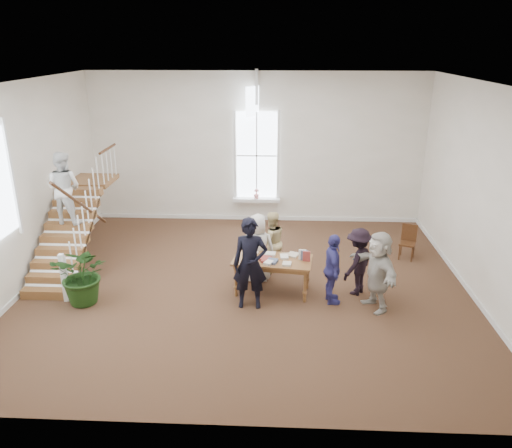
# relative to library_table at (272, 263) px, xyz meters

# --- Properties ---
(ground) EXTENTS (10.00, 10.00, 0.00)m
(ground) POSITION_rel_library_table_xyz_m (-0.57, 0.33, -0.72)
(ground) COLOR #442A1A
(ground) RESTS_ON ground
(room_shell) EXTENTS (10.49, 10.00, 10.00)m
(room_shell) POSITION_rel_library_table_xyz_m (-0.57, 4.72, -0.32)
(room_shell) COLOR beige
(room_shell) RESTS_ON ground
(staircase) EXTENTS (1.10, 4.10, 2.92)m
(staircase) POSITION_rel_library_table_xyz_m (-4.91, 1.07, 0.90)
(staircase) COLOR brown
(staircase) RESTS_ON ground
(library_table) EXTENTS (1.81, 1.07, 0.86)m
(library_table) POSITION_rel_library_table_xyz_m (0.00, 0.00, 0.00)
(library_table) COLOR brown
(library_table) RESTS_ON ground
(police_officer) EXTENTS (0.72, 0.48, 1.96)m
(police_officer) POSITION_rel_library_table_xyz_m (-0.45, -0.65, 0.26)
(police_officer) COLOR black
(police_officer) RESTS_ON ground
(elderly_woman) EXTENTS (0.79, 0.52, 1.62)m
(elderly_woman) POSITION_rel_library_table_xyz_m (-0.35, 0.60, 0.09)
(elderly_woman) COLOR beige
(elderly_woman) RESTS_ON ground
(person_yellow) EXTENTS (0.91, 0.82, 1.52)m
(person_yellow) POSITION_rel_library_table_xyz_m (-0.05, 1.10, 0.04)
(person_yellow) COLOR #D6C186
(person_yellow) RESTS_ON ground
(woman_cluster_a) EXTENTS (0.45, 0.94, 1.55)m
(woman_cluster_a) POSITION_rel_library_table_xyz_m (1.27, -0.40, 0.06)
(woman_cluster_a) COLOR navy
(woman_cluster_a) RESTS_ON ground
(woman_cluster_b) EXTENTS (1.04, 1.13, 1.53)m
(woman_cluster_b) POSITION_rel_library_table_xyz_m (1.87, 0.05, 0.05)
(woman_cluster_b) COLOR black
(woman_cluster_b) RESTS_ON ground
(woman_cluster_c) EXTENTS (1.06, 1.66, 1.71)m
(woman_cluster_c) POSITION_rel_library_table_xyz_m (2.17, -0.60, 0.14)
(woman_cluster_c) COLOR #B8B2A6
(woman_cluster_c) RESTS_ON ground
(floor_plant) EXTENTS (1.25, 1.10, 1.33)m
(floor_plant) POSITION_rel_library_table_xyz_m (-3.97, -0.67, -0.05)
(floor_plant) COLOR #193711
(floor_plant) RESTS_ON ground
(side_chair) EXTENTS (0.50, 0.50, 0.89)m
(side_chair) POSITION_rel_library_table_xyz_m (3.46, 2.06, -0.23)
(side_chair) COLOR #38210F
(side_chair) RESTS_ON ground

